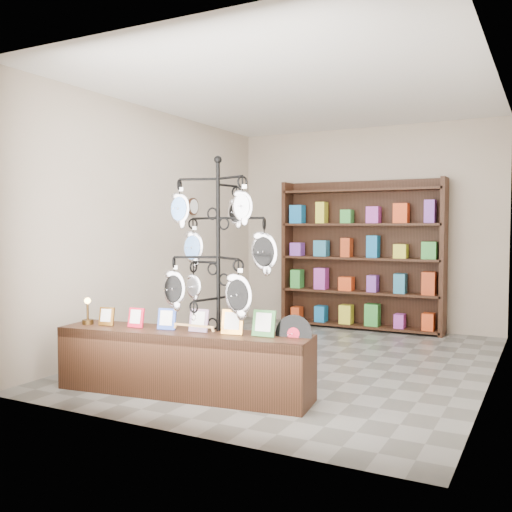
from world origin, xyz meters
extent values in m
plane|color=slate|center=(0.00, 0.00, 0.00)|extent=(5.00, 5.00, 0.00)
plane|color=#B5A592|center=(0.00, 2.50, 1.50)|extent=(4.00, 0.00, 4.00)
plane|color=#B5A592|center=(0.00, -2.50, 1.50)|extent=(4.00, 0.00, 4.00)
plane|color=#B5A592|center=(-2.00, 0.00, 1.50)|extent=(0.00, 5.00, 5.00)
plane|color=#B5A592|center=(2.00, 0.00, 1.50)|extent=(0.00, 5.00, 5.00)
plane|color=white|center=(0.00, 0.00, 3.00)|extent=(5.00, 5.00, 0.00)
cylinder|color=black|center=(-0.15, -1.53, 0.01)|extent=(0.47, 0.47, 0.03)
cylinder|color=black|center=(-0.15, -1.53, 1.05)|extent=(0.04, 0.04, 2.10)
sphere|color=black|center=(-0.15, -1.53, 2.12)|extent=(0.07, 0.07, 0.07)
ellipsoid|color=silver|center=(-0.13, -1.31, 0.66)|extent=(0.11, 0.04, 0.22)
cube|color=#A67E45|center=(-0.22, -1.82, 0.67)|extent=(0.40, 0.02, 0.04)
cube|color=black|center=(-0.43, -1.68, 0.29)|extent=(2.41, 0.78, 0.58)
cube|color=gold|center=(-1.23, -1.78, 0.67)|extent=(0.16, 0.07, 0.17)
cube|color=red|center=(-0.91, -1.74, 0.67)|extent=(0.17, 0.08, 0.18)
cube|color=#263FA5|center=(-0.59, -1.70, 0.68)|extent=(0.18, 0.08, 0.19)
cube|color=#E54C33|center=(-0.27, -1.66, 0.68)|extent=(0.19, 0.08, 0.20)
cube|color=gold|center=(0.05, -1.61, 0.69)|extent=(0.20, 0.09, 0.21)
cube|color=#337233|center=(0.34, -1.58, 0.69)|extent=(0.21, 0.09, 0.23)
cylinder|color=black|center=(0.57, -1.49, 0.61)|extent=(0.33, 0.11, 0.32)
cylinder|color=red|center=(0.57, -1.50, 0.61)|extent=(0.11, 0.04, 0.11)
cylinder|color=#442D13|center=(-1.45, -1.81, 0.60)|extent=(0.11, 0.11, 0.04)
cylinder|color=#442D13|center=(-1.45, -1.81, 0.70)|extent=(0.02, 0.02, 0.15)
sphere|color=#FFBF59|center=(-1.45, -1.81, 0.81)|extent=(0.06, 0.06, 0.06)
cube|color=black|center=(0.00, 2.44, 1.10)|extent=(2.40, 0.04, 2.20)
cube|color=black|center=(-1.18, 2.28, 1.10)|extent=(0.06, 0.36, 2.20)
cube|color=black|center=(1.18, 2.28, 1.10)|extent=(0.06, 0.36, 2.20)
cube|color=black|center=(0.00, 2.28, 0.05)|extent=(2.36, 0.36, 0.04)
cube|color=black|center=(0.00, 2.28, 0.55)|extent=(2.36, 0.36, 0.03)
cube|color=black|center=(0.00, 2.28, 1.05)|extent=(2.36, 0.36, 0.04)
cube|color=black|center=(0.00, 2.28, 1.55)|extent=(2.36, 0.36, 0.04)
cube|color=black|center=(0.00, 2.28, 2.05)|extent=(2.36, 0.36, 0.04)
cylinder|color=black|center=(-1.97, 0.80, 1.80)|extent=(0.03, 0.24, 0.24)
cylinder|color=black|center=(-1.97, 0.80, 1.20)|extent=(0.03, 0.24, 0.24)
camera|label=1|loc=(2.50, -5.89, 1.52)|focal=40.00mm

